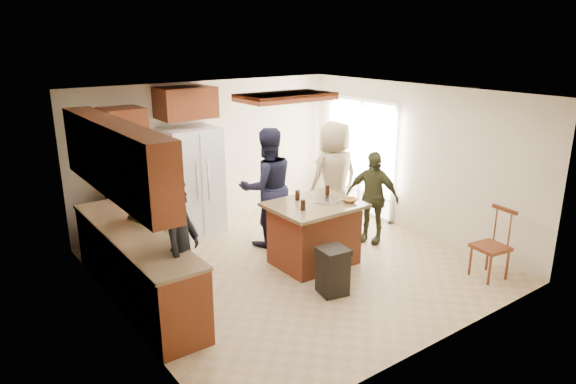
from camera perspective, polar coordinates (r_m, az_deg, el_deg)
room_shell at (r=11.37m, az=13.50°, el=4.50°), size 8.00×5.20×5.00m
person_front_left at (r=6.03m, az=-11.83°, el=-6.48°), size 0.78×0.78×1.75m
person_behind_left at (r=8.07m, az=-2.32°, el=0.51°), size 1.02×0.75×1.90m
person_behind_right at (r=8.69m, az=5.17°, el=1.66°), size 0.97×0.67×1.90m
person_side_right at (r=8.34m, az=9.32°, el=-0.56°), size 0.77×0.99×1.50m
person_counter at (r=7.03m, az=-14.96°, el=-3.84°), size 0.86×1.15×1.61m
left_cabinetry at (r=6.61m, az=-17.28°, el=-4.01°), size 0.64×3.00×2.30m
back_wall_units at (r=8.41m, az=-15.82°, el=3.59°), size 1.80×0.60×2.45m
refrigerator at (r=8.75m, az=-10.60°, el=1.21°), size 0.90×0.76×1.80m
kitchen_island at (r=7.52m, az=2.92°, el=-4.58°), size 1.28×1.03×0.93m
island_items at (r=7.45m, az=4.75°, el=-0.80°), size 0.93×0.69×0.15m
trash_bin at (r=6.75m, az=4.99°, el=-8.71°), size 0.41×0.41×0.63m
spindle_chair at (r=7.63m, az=21.69°, el=-5.67°), size 0.48×0.48×0.99m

